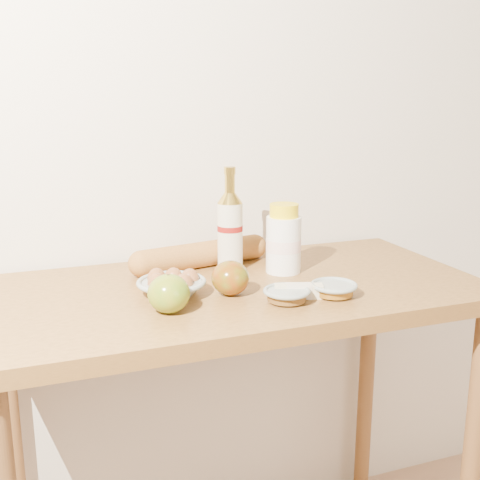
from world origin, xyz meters
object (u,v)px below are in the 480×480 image
bourbon_bottle (230,229)px  egg_bowl (172,285)px  table (236,332)px  cream_bottle (284,241)px  baguette (201,255)px

bourbon_bottle → egg_bowl: bourbon_bottle is taller
bourbon_bottle → egg_bowl: size_ratio=1.28×
table → bourbon_bottle: size_ratio=4.40×
bourbon_bottle → cream_bottle: bearing=-5.5°
bourbon_bottle → cream_bottle: size_ratio=1.51×
egg_bowl → cream_bottle: bearing=13.9°
bourbon_bottle → baguette: bourbon_bottle is taller
bourbon_bottle → cream_bottle: (0.12, -0.07, -0.03)m
bourbon_bottle → cream_bottle: 0.14m
baguette → bourbon_bottle: bearing=-49.1°
baguette → cream_bottle: bearing=-43.3°
table → bourbon_bottle: (0.03, 0.13, 0.23)m
table → bourbon_bottle: 0.27m
cream_bottle → baguette: (-0.19, 0.12, -0.05)m
table → egg_bowl: (-0.16, -0.02, 0.15)m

